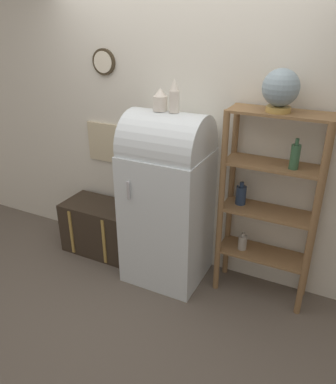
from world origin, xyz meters
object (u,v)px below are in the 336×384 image
at_px(refrigerator, 167,197).
at_px(suitcase_trunk, 100,227).
at_px(vase_left, 160,100).
at_px(vase_center, 174,97).
at_px(globe, 281,89).

bearing_deg(refrigerator, suitcase_trunk, 176.13).
height_order(vase_left, vase_center, vase_center).
xyz_separation_m(vase_left, vase_center, (0.12, -0.01, 0.04)).
bearing_deg(vase_center, vase_left, 177.68).
distance_m(refrigerator, vase_left, 0.83).
bearing_deg(refrigerator, vase_center, -5.28).
relative_size(refrigerator, vase_center, 6.03).
bearing_deg(vase_left, vase_center, -2.32).
relative_size(suitcase_trunk, vase_center, 2.81).
relative_size(suitcase_trunk, vase_left, 4.11).
distance_m(refrigerator, vase_center, 0.87).
bearing_deg(vase_left, refrigerator, 0.80).
relative_size(globe, vase_center, 1.16).
xyz_separation_m(refrigerator, vase_left, (-0.06, -0.00, 0.83)).
xyz_separation_m(globe, vase_left, (-0.89, -0.10, -0.14)).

